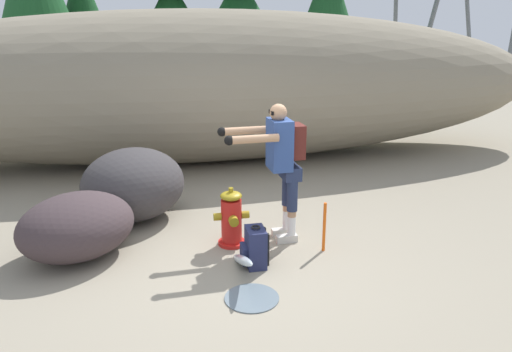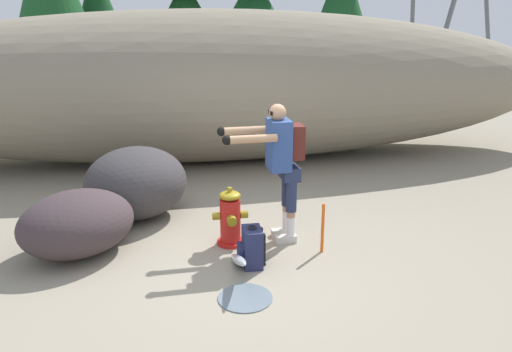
{
  "view_description": "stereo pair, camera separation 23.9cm",
  "coord_description": "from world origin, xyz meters",
  "px_view_note": "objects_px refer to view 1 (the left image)",
  "views": [
    {
      "loc": [
        -0.88,
        -5.1,
        2.63
      ],
      "look_at": [
        0.3,
        0.63,
        0.75
      ],
      "focal_mm": 34.8,
      "sensor_mm": 36.0,
      "label": 1
    },
    {
      "loc": [
        -0.64,
        -5.14,
        2.63
      ],
      "look_at": [
        0.3,
        0.63,
        0.75
      ],
      "focal_mm": 34.8,
      "sensor_mm": 36.0,
      "label": 2
    }
  ],
  "objects_px": {
    "spare_backpack": "(255,248)",
    "survey_stake": "(324,227)",
    "boulder_mid": "(133,184)",
    "utility_worker": "(281,156)",
    "boulder_large": "(77,226)",
    "fire_hydrant": "(231,219)"
  },
  "relations": [
    {
      "from": "spare_backpack",
      "to": "boulder_large",
      "type": "xyz_separation_m",
      "value": [
        -1.93,
        0.63,
        0.16
      ]
    },
    {
      "from": "fire_hydrant",
      "to": "boulder_mid",
      "type": "relative_size",
      "value": 0.52
    },
    {
      "from": "utility_worker",
      "to": "boulder_mid",
      "type": "height_order",
      "value": "utility_worker"
    },
    {
      "from": "spare_backpack",
      "to": "boulder_large",
      "type": "bearing_deg",
      "value": -17.93
    },
    {
      "from": "utility_worker",
      "to": "boulder_large",
      "type": "bearing_deg",
      "value": -2.78
    },
    {
      "from": "fire_hydrant",
      "to": "spare_backpack",
      "type": "bearing_deg",
      "value": -73.94
    },
    {
      "from": "spare_backpack",
      "to": "utility_worker",
      "type": "bearing_deg",
      "value": -125.46
    },
    {
      "from": "utility_worker",
      "to": "survey_stake",
      "type": "relative_size",
      "value": 2.81
    },
    {
      "from": "boulder_mid",
      "to": "survey_stake",
      "type": "bearing_deg",
      "value": -33.92
    },
    {
      "from": "spare_backpack",
      "to": "survey_stake",
      "type": "relative_size",
      "value": 0.78
    },
    {
      "from": "boulder_mid",
      "to": "fire_hydrant",
      "type": "bearing_deg",
      "value": -43.11
    },
    {
      "from": "spare_backpack",
      "to": "survey_stake",
      "type": "distance_m",
      "value": 0.89
    },
    {
      "from": "survey_stake",
      "to": "boulder_large",
      "type": "bearing_deg",
      "value": 171.16
    },
    {
      "from": "fire_hydrant",
      "to": "spare_backpack",
      "type": "xyz_separation_m",
      "value": [
        0.17,
        -0.58,
        -0.11
      ]
    },
    {
      "from": "fire_hydrant",
      "to": "spare_backpack",
      "type": "distance_m",
      "value": 0.62
    },
    {
      "from": "spare_backpack",
      "to": "boulder_mid",
      "type": "height_order",
      "value": "boulder_mid"
    },
    {
      "from": "utility_worker",
      "to": "spare_backpack",
      "type": "xyz_separation_m",
      "value": [
        -0.44,
        -0.61,
        -0.85
      ]
    },
    {
      "from": "spare_backpack",
      "to": "boulder_mid",
      "type": "xyz_separation_m",
      "value": [
        -1.33,
        1.67,
        0.27
      ]
    },
    {
      "from": "fire_hydrant",
      "to": "spare_backpack",
      "type": "relative_size",
      "value": 1.54
    },
    {
      "from": "survey_stake",
      "to": "spare_backpack",
      "type": "bearing_deg",
      "value": -167.1
    },
    {
      "from": "fire_hydrant",
      "to": "survey_stake",
      "type": "distance_m",
      "value": 1.1
    },
    {
      "from": "boulder_mid",
      "to": "spare_backpack",
      "type": "bearing_deg",
      "value": -51.51
    }
  ]
}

